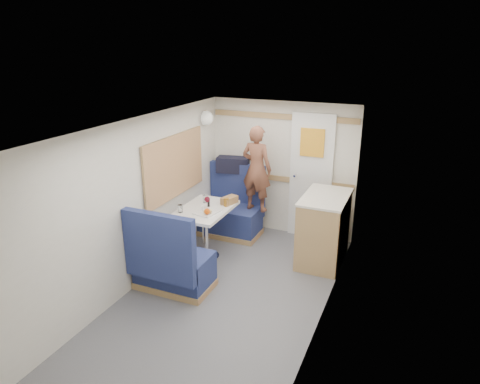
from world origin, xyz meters
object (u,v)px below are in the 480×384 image
at_px(duffel_bag, 233,165).
at_px(salt_grinder, 203,209).
at_px(orange_fruit, 207,211).
at_px(dome_light, 206,118).
at_px(galley_counter, 323,228).
at_px(pepper_grinder, 209,204).
at_px(person, 257,169).
at_px(cheese_block, 208,211).
at_px(beer_glass, 226,202).
at_px(bench_near, 171,267).
at_px(tumbler_left, 180,209).
at_px(bench_far, 232,215).
at_px(tray, 208,212).
at_px(bread_loaf, 229,200).
at_px(tumbler_mid, 205,199).
at_px(wine_glass, 207,200).
at_px(dinette_table, 205,219).

height_order(duffel_bag, salt_grinder, duffel_bag).
bearing_deg(orange_fruit, dome_light, 116.84).
relative_size(galley_counter, pepper_grinder, 9.98).
bearing_deg(duffel_bag, galley_counter, -31.13).
bearing_deg(galley_counter, salt_grinder, -154.86).
xyz_separation_m(dome_light, pepper_grinder, (0.43, -0.81, -0.98)).
height_order(person, cheese_block, person).
bearing_deg(beer_glass, bench_near, -102.03).
bearing_deg(tumbler_left, bench_far, 78.48).
xyz_separation_m(dome_light, tray, (0.49, -0.96, -1.02)).
distance_m(bench_near, bread_loaf, 1.27).
bearing_deg(tumbler_mid, dome_light, 114.33).
bearing_deg(tumbler_left, tray, 22.21).
bearing_deg(person, duffel_bag, -20.70).
xyz_separation_m(orange_fruit, salt_grinder, (-0.11, 0.08, -0.01)).
xyz_separation_m(bench_far, person, (0.39, 0.00, 0.77)).
bearing_deg(bench_near, wine_glass, 87.53).
bearing_deg(bench_near, galley_counter, 43.94).
distance_m(tray, wine_glass, 0.17).
xyz_separation_m(duffel_bag, cheese_block, (0.22, -1.28, -0.26)).
xyz_separation_m(dinette_table, galley_counter, (1.47, 0.55, -0.10)).
xyz_separation_m(tray, pepper_grinder, (-0.06, 0.15, 0.04)).
relative_size(orange_fruit, tumbler_left, 0.77).
distance_m(person, pepper_grinder, 0.95).
bearing_deg(pepper_grinder, wine_glass, -86.68).
bearing_deg(cheese_block, bench_near, -100.22).
bearing_deg(pepper_grinder, tray, -67.51).
distance_m(tray, bread_loaf, 0.42).
xyz_separation_m(bench_near, cheese_block, (0.13, 0.71, 0.46)).
height_order(dinette_table, dome_light, dome_light).
bearing_deg(tumbler_left, tumbler_mid, 73.95).
bearing_deg(pepper_grinder, dome_light, 117.82).
bearing_deg(bench_near, pepper_grinder, 87.79).
distance_m(salt_grinder, bread_loaf, 0.45).
bearing_deg(orange_fruit, wine_glass, 117.06).
height_order(duffel_bag, tumbler_mid, duffel_bag).
relative_size(orange_fruit, wine_glass, 0.46).
relative_size(duffel_bag, pepper_grinder, 5.25).
height_order(person, duffel_bag, person).
distance_m(orange_fruit, bread_loaf, 0.50).
xyz_separation_m(bench_far, salt_grinder, (0.04, -0.99, 0.46)).
height_order(tumbler_mid, pepper_grinder, tumbler_mid).
relative_size(tumbler_left, tumbler_mid, 0.93).
distance_m(tray, orange_fruit, 0.12).
relative_size(dome_light, duffel_bag, 0.41).
bearing_deg(dinette_table, dome_light, 114.65).
relative_size(cheese_block, salt_grinder, 1.18).
bearing_deg(orange_fruit, tumbler_left, -174.70).
bearing_deg(beer_glass, person, 75.95).
distance_m(duffel_bag, tumbler_mid, 0.95).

